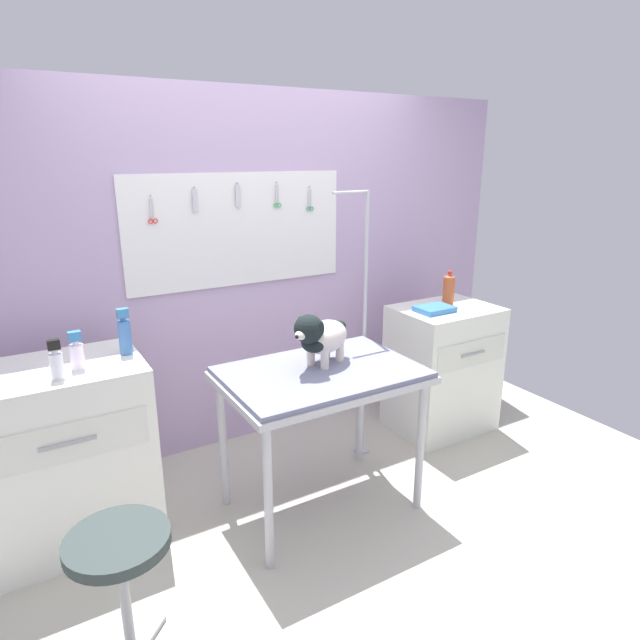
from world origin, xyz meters
The scene contains 13 objects.
ground centered at (0.00, 0.00, -0.02)m, with size 4.40×4.00×0.04m, color #B5B1A1.
rear_wall_panel centered at (0.00, 1.28, 1.16)m, with size 4.00×0.09×2.30m.
grooming_table centered at (-0.07, 0.29, 0.75)m, with size 1.03×0.70×0.83m.
grooming_arm centered at (0.45, 0.66, 0.80)m, with size 0.29×0.11×1.70m.
dog centered at (-0.04, 0.34, 0.99)m, with size 0.41×0.30×0.31m.
counter_left centered at (-1.29, 0.73, 0.47)m, with size 0.80×0.58×0.94m.
cabinet_right centered at (1.14, 0.66, 0.45)m, with size 0.68×0.54×0.90m.
stool centered at (-1.22, -0.21, 0.50)m, with size 0.37×0.37×0.60m.
spray_bottle_short centered at (-0.95, 0.74, 1.04)m, with size 0.06×0.06×0.24m.
pump_bottle_white centered at (-1.28, 0.57, 1.01)m, with size 0.06×0.06×0.19m.
spray_bottle_tall centered at (-1.19, 0.65, 1.01)m, with size 0.06×0.06×0.19m.
soda_bottle centered at (1.19, 0.70, 1.01)m, with size 0.08×0.08×0.24m.
supply_tray centered at (1.00, 0.63, 0.92)m, with size 0.24×0.18×0.04m.
Camera 1 is at (-1.42, -1.98, 1.91)m, focal length 30.57 mm.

